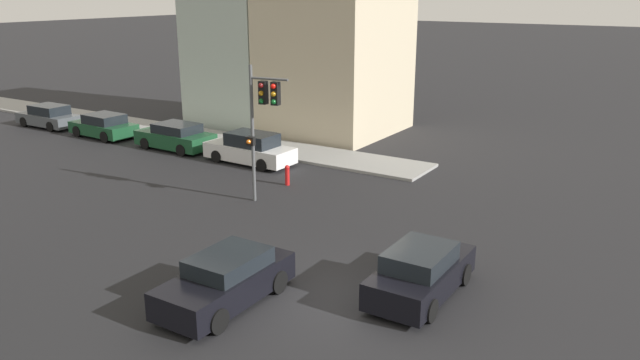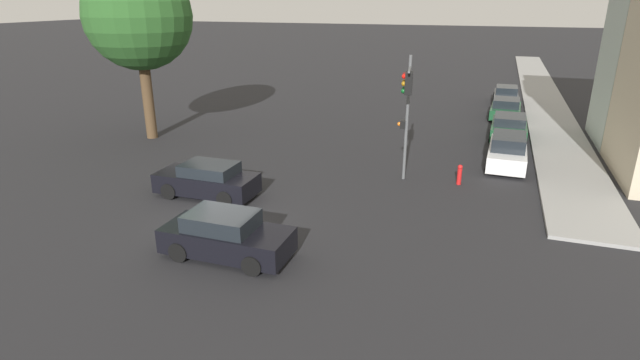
# 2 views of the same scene
# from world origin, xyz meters

# --- Properties ---
(ground_plane) EXTENTS (300.00, 300.00, 0.00)m
(ground_plane) POSITION_xyz_m (0.00, 0.00, 0.00)
(ground_plane) COLOR black
(sidewalk_strip) EXTENTS (3.11, 60.00, 0.14)m
(sidewalk_strip) POSITION_xyz_m (12.85, 32.72, 0.07)
(sidewalk_strip) COLOR gray
(sidewalk_strip) RESTS_ON ground_plane
(street_tree) EXTENTS (5.88, 5.88, 9.85)m
(street_tree) POSITION_xyz_m (-9.99, 9.45, 6.87)
(street_tree) COLOR #4C3823
(street_tree) RESTS_ON ground_plane
(traffic_signal) EXTENTS (0.73, 1.78, 5.57)m
(traffic_signal) POSITION_xyz_m (5.51, 6.67, 3.85)
(traffic_signal) COLOR #515456
(traffic_signal) RESTS_ON ground_plane
(crossing_car_0) EXTENTS (4.14, 1.87, 1.48)m
(crossing_car_0) POSITION_xyz_m (1.43, -1.98, 0.70)
(crossing_car_0) COLOR black
(crossing_car_0) RESTS_ON ground_plane
(crossing_car_1) EXTENTS (4.20, 1.89, 1.44)m
(crossing_car_1) POSITION_xyz_m (-1.89, 2.37, 0.69)
(crossing_car_1) COLOR black
(crossing_car_1) RESTS_ON ground_plane
(parked_car_0) EXTENTS (1.95, 4.76, 1.57)m
(parked_car_0) POSITION_xyz_m (9.94, 10.92, 0.73)
(parked_car_0) COLOR silver
(parked_car_0) RESTS_ON ground_plane
(parked_car_1) EXTENTS (2.11, 4.46, 1.43)m
(parked_car_1) POSITION_xyz_m (10.04, 16.16, 0.68)
(parked_car_1) COLOR #194728
(parked_car_1) RESTS_ON ground_plane
(parked_car_2) EXTENTS (2.14, 4.20, 1.38)m
(parked_car_2) POSITION_xyz_m (9.88, 21.84, 0.66)
(parked_car_2) COLOR #194728
(parked_car_2) RESTS_ON ground_plane
(parked_car_3) EXTENTS (1.90, 4.34, 1.40)m
(parked_car_3) POSITION_xyz_m (9.90, 27.07, 0.66)
(parked_car_3) COLOR #4C5156
(parked_car_3) RESTS_ON ground_plane
(fire_hydrant) EXTENTS (0.22, 0.22, 0.92)m
(fire_hydrant) POSITION_xyz_m (7.94, 7.26, 0.49)
(fire_hydrant) COLOR red
(fire_hydrant) RESTS_ON ground_plane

